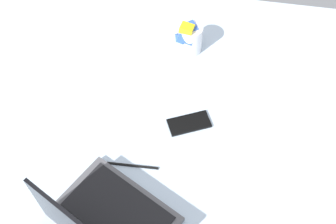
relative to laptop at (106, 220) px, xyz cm
name	(u,v)px	position (x,y,z in cm)	size (l,w,h in cm)	color
bed_mattress	(170,143)	(-12.18, -35.65, -13.41)	(180.00, 140.00, 18.00)	silver
laptop	(106,220)	(0.00, 0.00, 0.00)	(39.89, 35.63, 23.00)	#4C4C51
snack_cup	(189,38)	(-13.11, -72.63, 1.69)	(10.22, 9.65, 13.38)	silver
cell_phone	(189,123)	(-18.04, -38.58, -4.01)	(6.80, 14.00, 0.80)	black
charger_cable	(131,166)	(-2.46, -19.89, -4.11)	(17.00, 0.60, 0.60)	black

